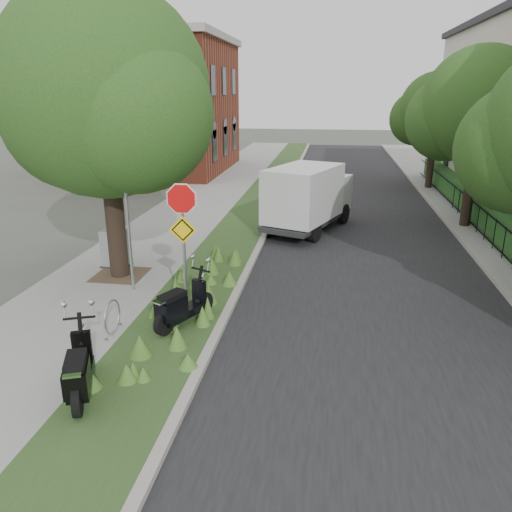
{
  "coord_description": "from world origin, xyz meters",
  "views": [
    {
      "loc": [
        1.81,
        -9.75,
        5.13
      ],
      "look_at": [
        0.1,
        1.57,
        1.3
      ],
      "focal_mm": 35.0,
      "sensor_mm": 36.0,
      "label": 1
    }
  ],
  "objects_px": {
    "sign_assembly": "(183,223)",
    "scooter_far": "(178,310)",
    "scooter_near": "(79,377)",
    "utility_cabinet": "(115,249)",
    "box_truck": "(308,195)"
  },
  "relations": [
    {
      "from": "scooter_near",
      "to": "sign_assembly",
      "type": "bearing_deg",
      "value": 76.98
    },
    {
      "from": "scooter_far",
      "to": "utility_cabinet",
      "type": "distance_m",
      "value": 4.72
    },
    {
      "from": "scooter_far",
      "to": "utility_cabinet",
      "type": "bearing_deg",
      "value": 130.0
    },
    {
      "from": "scooter_near",
      "to": "utility_cabinet",
      "type": "height_order",
      "value": "utility_cabinet"
    },
    {
      "from": "sign_assembly",
      "to": "scooter_far",
      "type": "height_order",
      "value": "sign_assembly"
    },
    {
      "from": "scooter_near",
      "to": "scooter_far",
      "type": "xyz_separation_m",
      "value": [
        0.85,
        2.87,
        -0.01
      ]
    },
    {
      "from": "scooter_far",
      "to": "box_truck",
      "type": "bearing_deg",
      "value": 75.04
    },
    {
      "from": "box_truck",
      "to": "utility_cabinet",
      "type": "bearing_deg",
      "value": -135.86
    },
    {
      "from": "box_truck",
      "to": "sign_assembly",
      "type": "bearing_deg",
      "value": -106.35
    },
    {
      "from": "scooter_near",
      "to": "scooter_far",
      "type": "height_order",
      "value": "scooter_near"
    },
    {
      "from": "utility_cabinet",
      "to": "box_truck",
      "type": "bearing_deg",
      "value": 44.14
    },
    {
      "from": "sign_assembly",
      "to": "scooter_near",
      "type": "relative_size",
      "value": 1.8
    },
    {
      "from": "scooter_near",
      "to": "scooter_far",
      "type": "bearing_deg",
      "value": 73.45
    },
    {
      "from": "box_truck",
      "to": "scooter_near",
      "type": "bearing_deg",
      "value": -105.35
    },
    {
      "from": "scooter_far",
      "to": "scooter_near",
      "type": "bearing_deg",
      "value": -106.55
    }
  ]
}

